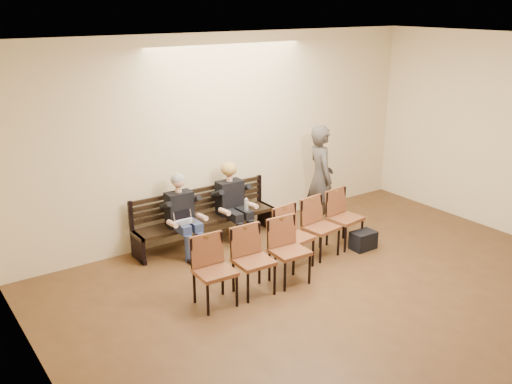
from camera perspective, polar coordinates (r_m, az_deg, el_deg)
ground at (r=7.31m, az=19.45°, el=-15.65°), size 10.00×10.00×0.00m
room_walls at (r=6.74m, az=16.40°, el=5.44°), size 8.02×10.01×3.51m
bench at (r=9.88m, az=-5.00°, el=-3.84°), size 2.60×0.90×0.45m
seated_man at (r=9.41m, az=-7.37°, el=-2.31°), size 0.54×0.75×1.30m
seated_woman at (r=9.86m, az=-2.33°, el=-1.19°), size 0.56×0.77×1.30m
laptop at (r=9.29m, az=-6.98°, el=-3.15°), size 0.34×0.28×0.23m
water_bottle at (r=9.71m, az=-0.97°, el=-2.02°), size 0.08×0.08×0.23m
bag at (r=9.80m, az=10.67°, el=-4.76°), size 0.42×0.28×0.31m
passerby at (r=10.24m, az=6.50°, el=2.16°), size 0.78×0.94×2.22m
chair_row_front at (r=9.32m, az=6.51°, el=-3.58°), size 1.79×0.75×0.97m
chair_row_back at (r=8.09m, az=-0.22°, el=-6.99°), size 1.77×0.60×0.98m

